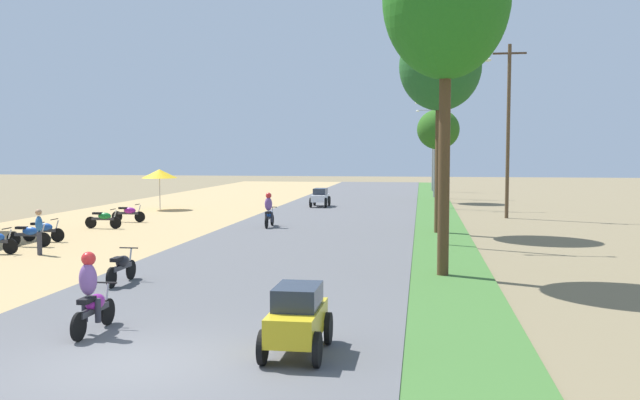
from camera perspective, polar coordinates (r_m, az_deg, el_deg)
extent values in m
plane|color=#7A6B4C|center=(12.38, -15.20, -13.49)|extent=(180.00, 180.00, 0.00)
cube|color=#565659|center=(12.37, -15.21, -13.32)|extent=(9.00, 140.00, 0.08)
cube|color=#3D6B2D|center=(11.44, 12.97, -14.78)|extent=(2.40, 140.00, 0.06)
cylinder|color=black|center=(26.66, -24.36, -3.54)|extent=(0.56, 0.06, 0.56)
cylinder|color=#A5A8AD|center=(26.66, -24.49, -2.96)|extent=(0.26, 0.05, 0.68)
cylinder|color=black|center=(26.65, -24.62, -2.17)|extent=(0.04, 0.54, 0.04)
cylinder|color=black|center=(28.19, -22.01, -3.08)|extent=(0.56, 0.06, 0.56)
cylinder|color=black|center=(28.84, -24.13, -2.98)|extent=(0.56, 0.06, 0.56)
cube|color=#333338|center=(28.49, -23.09, -2.67)|extent=(1.12, 0.12, 0.12)
ellipsoid|color=#1E4CA5|center=(28.43, -22.96, -2.40)|extent=(0.64, 0.28, 0.32)
cube|color=black|center=(28.61, -23.58, -2.13)|extent=(0.44, 0.20, 0.10)
cylinder|color=#A5A8AD|center=(28.19, -22.13, -2.53)|extent=(0.26, 0.05, 0.68)
cylinder|color=black|center=(28.18, -22.25, -1.78)|extent=(0.04, 0.54, 0.04)
cylinder|color=black|center=(29.51, -20.99, -2.74)|extent=(0.56, 0.06, 0.56)
cylinder|color=black|center=(30.14, -23.05, -2.66)|extent=(0.56, 0.06, 0.56)
cube|color=#333338|center=(29.80, -22.04, -2.36)|extent=(1.12, 0.12, 0.12)
ellipsoid|color=#1E4CA5|center=(29.75, -21.91, -2.10)|extent=(0.64, 0.28, 0.32)
cube|color=black|center=(29.92, -22.51, -1.85)|extent=(0.44, 0.20, 0.10)
cylinder|color=#A5A8AD|center=(29.51, -21.10, -2.22)|extent=(0.26, 0.05, 0.68)
cylinder|color=black|center=(29.50, -21.22, -1.50)|extent=(0.04, 0.54, 0.04)
cylinder|color=black|center=(33.64, -16.65, -1.84)|extent=(0.56, 0.06, 0.56)
cylinder|color=black|center=(34.18, -18.53, -1.79)|extent=(0.56, 0.06, 0.56)
cube|color=#333338|center=(33.89, -17.60, -1.51)|extent=(1.12, 0.12, 0.12)
ellipsoid|color=#14722D|center=(33.84, -17.49, -1.28)|extent=(0.64, 0.28, 0.32)
cube|color=black|center=(33.99, -18.04, -1.06)|extent=(0.44, 0.20, 0.10)
cylinder|color=#A5A8AD|center=(33.64, -16.75, -1.38)|extent=(0.26, 0.05, 0.68)
cylinder|color=black|center=(33.63, -16.86, -0.75)|extent=(0.04, 0.54, 0.04)
cylinder|color=black|center=(36.39, -14.76, -1.36)|extent=(0.56, 0.06, 0.56)
cylinder|color=black|center=(36.90, -16.53, -1.33)|extent=(0.56, 0.06, 0.56)
cube|color=#333338|center=(36.62, -15.66, -1.06)|extent=(1.12, 0.12, 0.12)
ellipsoid|color=#8C1E8C|center=(36.58, -15.55, -0.85)|extent=(0.64, 0.28, 0.32)
cube|color=black|center=(36.72, -16.07, -0.65)|extent=(0.44, 0.20, 0.10)
cylinder|color=#A5A8AD|center=(36.39, -14.86, -0.94)|extent=(0.26, 0.05, 0.68)
cylinder|color=black|center=(36.38, -14.96, -0.36)|extent=(0.04, 0.54, 0.04)
cylinder|color=#99999E|center=(43.93, -13.18, 0.58)|extent=(0.05, 0.05, 2.10)
cone|color=gold|center=(43.88, -13.21, 2.15)|extent=(2.20, 2.20, 0.55)
cylinder|color=#33333D|center=(25.98, -22.28, -3.38)|extent=(0.14, 0.14, 0.82)
cylinder|color=#33333D|center=(26.15, -22.34, -3.34)|extent=(0.14, 0.14, 0.82)
ellipsoid|color=#265999|center=(25.99, -22.35, -1.85)|extent=(0.41, 0.43, 0.56)
sphere|color=#9E7556|center=(25.95, -22.37, -0.95)|extent=(0.22, 0.22, 0.22)
cylinder|color=#4C351E|center=(20.36, 10.29, 3.28)|extent=(0.34, 0.34, 6.77)
cylinder|color=#4C351E|center=(31.08, 9.88, 3.13)|extent=(0.36, 0.36, 6.32)
ellipsoid|color=#205523|center=(31.30, 9.97, 10.91)|extent=(3.63, 3.63, 3.92)
cylinder|color=#4C351E|center=(50.21, 9.77, 2.38)|extent=(0.28, 0.28, 4.42)
ellipsoid|color=#285A18|center=(50.22, 9.81, 5.81)|extent=(3.04, 3.04, 2.88)
cylinder|color=gray|center=(26.97, 10.61, 4.05)|extent=(0.16, 0.16, 7.33)
cylinder|color=gray|center=(27.19, 9.20, 11.50)|extent=(1.40, 0.08, 0.08)
ellipsoid|color=silver|center=(27.18, 7.69, 11.37)|extent=(0.36, 0.20, 0.14)
cylinder|color=gray|center=(27.24, 12.21, 11.45)|extent=(1.40, 0.08, 0.08)
ellipsoid|color=silver|center=(27.28, 13.70, 11.26)|extent=(0.36, 0.20, 0.14)
cylinder|color=gray|center=(44.92, 9.76, 4.72)|extent=(0.16, 0.16, 8.39)
cylinder|color=gray|center=(45.14, 8.92, 9.87)|extent=(1.40, 0.08, 0.08)
ellipsoid|color=silver|center=(45.13, 8.01, 9.79)|extent=(0.36, 0.20, 0.14)
cylinder|color=gray|center=(45.17, 10.72, 9.84)|extent=(1.40, 0.08, 0.08)
ellipsoid|color=silver|center=(45.19, 11.62, 9.74)|extent=(0.36, 0.20, 0.14)
cylinder|color=gray|center=(54.83, 9.52, 4.21)|extent=(0.16, 0.16, 7.66)
cylinder|color=gray|center=(54.96, 8.83, 8.06)|extent=(1.40, 0.08, 0.08)
ellipsoid|color=silver|center=(54.95, 8.09, 7.99)|extent=(0.36, 0.20, 0.14)
cylinder|color=gray|center=(54.98, 10.30, 8.04)|extent=(1.40, 0.08, 0.08)
ellipsoid|color=silver|center=(55.00, 11.03, 7.96)|extent=(0.36, 0.20, 0.14)
cylinder|color=gray|center=(64.02, 9.36, 4.15)|extent=(0.16, 0.16, 7.57)
cylinder|color=gray|center=(64.13, 8.77, 7.41)|extent=(1.40, 0.08, 0.08)
ellipsoid|color=silver|center=(64.12, 8.14, 7.35)|extent=(0.36, 0.20, 0.14)
cylinder|color=gray|center=(64.15, 10.03, 7.39)|extent=(1.40, 0.08, 0.08)
ellipsoid|color=silver|center=(64.17, 10.66, 7.32)|extent=(0.36, 0.20, 0.14)
cylinder|color=brown|center=(39.21, 15.38, 5.49)|extent=(0.20, 0.20, 9.54)
cube|color=#473323|center=(39.56, 15.50, 11.68)|extent=(1.80, 0.10, 0.10)
cube|color=gold|center=(12.44, -1.91, -10.10)|extent=(0.84, 1.95, 0.50)
cube|color=#232B38|center=(12.39, -1.87, -8.03)|extent=(0.77, 1.10, 0.40)
cylinder|color=black|center=(11.77, -0.23, -12.34)|extent=(0.10, 0.60, 0.60)
cylinder|color=black|center=(11.94, -4.79, -12.11)|extent=(0.10, 0.60, 0.60)
cylinder|color=black|center=(13.11, 0.71, -10.62)|extent=(0.10, 0.60, 0.60)
cylinder|color=black|center=(13.26, -3.38, -10.45)|extent=(0.10, 0.60, 0.60)
cube|color=silver|center=(44.88, 0.01, 0.18)|extent=(0.88, 2.25, 0.44)
cube|color=#232B38|center=(44.95, 0.03, 0.72)|extent=(0.81, 1.30, 0.40)
cylinder|color=black|center=(45.77, -0.45, -0.06)|extent=(0.11, 0.64, 0.64)
cylinder|color=black|center=(45.63, 0.77, -0.08)|extent=(0.11, 0.64, 0.64)
cylinder|color=black|center=(44.17, -0.78, -0.21)|extent=(0.11, 0.64, 0.64)
cylinder|color=black|center=(44.03, 0.49, -0.23)|extent=(0.11, 0.64, 0.64)
cylinder|color=black|center=(15.15, -17.24, -8.87)|extent=(0.06, 0.56, 0.56)
cylinder|color=black|center=(14.07, -19.45, -9.91)|extent=(0.06, 0.56, 0.56)
cube|color=#333338|center=(14.57, -18.32, -8.69)|extent=(0.12, 1.12, 0.12)
ellipsoid|color=#8C1E8C|center=(14.61, -18.19, -8.09)|extent=(0.28, 0.64, 0.32)
cube|color=black|center=(14.27, -18.85, -7.90)|extent=(0.20, 0.44, 0.10)
cylinder|color=#A5A8AD|center=(15.04, -17.36, -7.91)|extent=(0.05, 0.26, 0.68)
cylinder|color=black|center=(14.91, -17.49, -6.57)|extent=(0.54, 0.04, 0.04)
ellipsoid|color=#724C8C|center=(14.26, -18.74, -6.26)|extent=(0.36, 0.28, 0.64)
sphere|color=red|center=(14.23, -18.70, -4.65)|extent=(0.28, 0.28, 0.28)
cylinder|color=#2D2D38|center=(14.54, -19.00, -8.65)|extent=(0.12, 0.12, 0.48)
cylinder|color=#2D2D38|center=(14.42, -18.00, -8.73)|extent=(0.12, 0.12, 0.48)
cylinder|color=black|center=(20.20, -15.45, -5.61)|extent=(0.06, 0.56, 0.56)
cylinder|color=black|center=(19.09, -16.97, -6.20)|extent=(0.06, 0.56, 0.56)
cube|color=#333338|center=(19.61, -16.20, -5.38)|extent=(0.12, 1.12, 0.12)
ellipsoid|color=black|center=(19.66, -16.11, -4.94)|extent=(0.28, 0.64, 0.32)
cube|color=black|center=(19.32, -16.56, -4.75)|extent=(0.20, 0.44, 0.10)
cylinder|color=#A5A8AD|center=(20.10, -15.54, -4.88)|extent=(0.05, 0.26, 0.68)
cylinder|color=black|center=(19.99, -15.63, -3.85)|extent=(0.54, 0.04, 0.04)
cylinder|color=black|center=(33.53, -4.00, -1.66)|extent=(0.06, 0.56, 0.56)
cylinder|color=black|center=(32.33, -4.47, -1.87)|extent=(0.06, 0.56, 0.56)
cube|color=#333338|center=(32.91, -4.23, -1.45)|extent=(0.12, 1.12, 0.12)
ellipsoid|color=#1E4CA5|center=(32.98, -4.20, -1.20)|extent=(0.28, 0.64, 0.32)
cube|color=black|center=(32.62, -4.34, -1.04)|extent=(0.20, 0.44, 0.10)
cylinder|color=#A5A8AD|center=(33.45, -4.02, -1.21)|extent=(0.05, 0.26, 0.68)
cylinder|color=black|center=(33.36, -4.05, -0.58)|extent=(0.54, 0.04, 0.04)
ellipsoid|color=#724C8C|center=(32.66, -4.31, -0.33)|extent=(0.36, 0.28, 0.64)
sphere|color=red|center=(32.67, -4.30, 0.37)|extent=(0.28, 0.28, 0.28)
cylinder|color=#2D2D38|center=(32.85, -4.51, -1.43)|extent=(0.12, 0.12, 0.48)
cylinder|color=#2D2D38|center=(32.78, -4.03, -1.44)|extent=(0.12, 0.12, 0.48)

